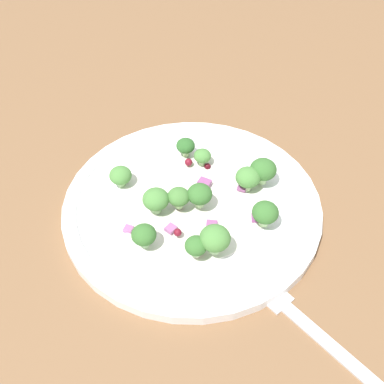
{
  "coord_description": "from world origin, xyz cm",
  "views": [
    {
      "loc": [
        -13.78,
        29.68,
        38.22
      ],
      "look_at": [
        -2.98,
        -2.7,
        2.7
      ],
      "focal_mm": 43.89,
      "sensor_mm": 36.0,
      "label": 1
    }
  ],
  "objects_px": {
    "broccoli_floret_0": "(202,156)",
    "fork": "(326,341)",
    "broccoli_floret_1": "(200,195)",
    "broccoli_floret_2": "(248,178)",
    "plate": "(192,204)"
  },
  "relations": [
    {
      "from": "broccoli_floret_0",
      "to": "fork",
      "type": "xyz_separation_m",
      "value": [
        -0.17,
        0.17,
        -0.02
      ]
    },
    {
      "from": "broccoli_floret_0",
      "to": "broccoli_floret_1",
      "type": "bearing_deg",
      "value": 105.08
    },
    {
      "from": "broccoli_floret_0",
      "to": "broccoli_floret_2",
      "type": "height_order",
      "value": "broccoli_floret_2"
    },
    {
      "from": "plate",
      "to": "fork",
      "type": "xyz_separation_m",
      "value": [
        -0.16,
        0.11,
        -0.01
      ]
    },
    {
      "from": "fork",
      "to": "plate",
      "type": "bearing_deg",
      "value": -34.77
    },
    {
      "from": "plate",
      "to": "broccoli_floret_2",
      "type": "relative_size",
      "value": 10.15
    },
    {
      "from": "plate",
      "to": "broccoli_floret_0",
      "type": "distance_m",
      "value": 0.06
    },
    {
      "from": "broccoli_floret_0",
      "to": "broccoli_floret_2",
      "type": "distance_m",
      "value": 0.06
    },
    {
      "from": "fork",
      "to": "broccoli_floret_1",
      "type": "bearing_deg",
      "value": -34.75
    },
    {
      "from": "broccoli_floret_0",
      "to": "broccoli_floret_1",
      "type": "distance_m",
      "value": 0.07
    },
    {
      "from": "broccoli_floret_0",
      "to": "fork",
      "type": "bearing_deg",
      "value": 134.55
    },
    {
      "from": "broccoli_floret_1",
      "to": "plate",
      "type": "bearing_deg",
      "value": -35.03
    },
    {
      "from": "broccoli_floret_0",
      "to": "broccoli_floret_2",
      "type": "xyz_separation_m",
      "value": [
        -0.06,
        0.02,
        0.0
      ]
    },
    {
      "from": "broccoli_floret_1",
      "to": "broccoli_floret_2",
      "type": "height_order",
      "value": "broccoli_floret_1"
    },
    {
      "from": "broccoli_floret_1",
      "to": "broccoli_floret_2",
      "type": "relative_size",
      "value": 0.97
    }
  ]
}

